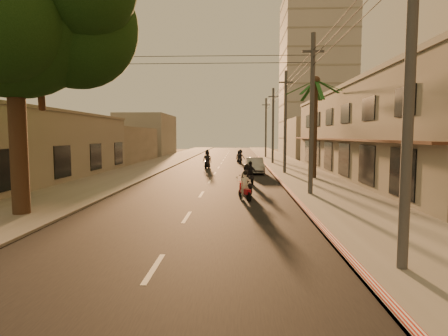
{
  "coord_description": "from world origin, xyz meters",
  "views": [
    {
      "loc": [
        2.16,
        -13.18,
        3.39
      ],
      "look_at": [
        1.35,
        6.9,
        1.64
      ],
      "focal_mm": 30.0,
      "sensor_mm": 36.0,
      "label": 1
    }
  ],
  "objects_px": {
    "broadleaf_tree": "(24,10)",
    "scooter_far_c": "(239,157)",
    "palm_tree": "(316,86)",
    "scooter_red": "(245,187)",
    "scooter_far_a": "(207,160)",
    "scooter_far_b": "(240,157)",
    "scooter_mid_b": "(250,174)",
    "parked_car": "(255,166)",
    "scooter_mid_a": "(247,180)"
  },
  "relations": [
    {
      "from": "scooter_red",
      "to": "scooter_far_a",
      "type": "relative_size",
      "value": 0.8
    },
    {
      "from": "palm_tree",
      "to": "scooter_far_a",
      "type": "height_order",
      "value": "palm_tree"
    },
    {
      "from": "scooter_far_a",
      "to": "scooter_far_b",
      "type": "xyz_separation_m",
      "value": [
        3.47,
        6.48,
        -0.08
      ]
    },
    {
      "from": "palm_tree",
      "to": "scooter_red",
      "type": "bearing_deg",
      "value": -119.55
    },
    {
      "from": "broadleaf_tree",
      "to": "scooter_far_c",
      "type": "height_order",
      "value": "broadleaf_tree"
    },
    {
      "from": "broadleaf_tree",
      "to": "palm_tree",
      "type": "xyz_separation_m",
      "value": [
        14.61,
        13.86,
        -1.33
      ]
    },
    {
      "from": "scooter_far_b",
      "to": "parked_car",
      "type": "height_order",
      "value": "scooter_far_b"
    },
    {
      "from": "palm_tree",
      "to": "scooter_red",
      "type": "height_order",
      "value": "palm_tree"
    },
    {
      "from": "scooter_red",
      "to": "scooter_mid_b",
      "type": "relative_size",
      "value": 0.98
    },
    {
      "from": "palm_tree",
      "to": "parked_car",
      "type": "height_order",
      "value": "palm_tree"
    },
    {
      "from": "scooter_far_a",
      "to": "broadleaf_tree",
      "type": "bearing_deg",
      "value": -96.25
    },
    {
      "from": "scooter_mid_a",
      "to": "parked_car",
      "type": "relative_size",
      "value": 0.41
    },
    {
      "from": "scooter_mid_a",
      "to": "scooter_far_a",
      "type": "distance_m",
      "value": 17.38
    },
    {
      "from": "scooter_far_c",
      "to": "palm_tree",
      "type": "bearing_deg",
      "value": -70.9
    },
    {
      "from": "broadleaf_tree",
      "to": "scooter_far_a",
      "type": "xyz_separation_m",
      "value": [
        5.47,
        23.23,
        -7.6
      ]
    },
    {
      "from": "broadleaf_tree",
      "to": "scooter_red",
      "type": "relative_size",
      "value": 7.63
    },
    {
      "from": "scooter_red",
      "to": "scooter_far_b",
      "type": "bearing_deg",
      "value": 68.81
    },
    {
      "from": "scooter_far_a",
      "to": "parked_car",
      "type": "distance_m",
      "value": 6.88
    },
    {
      "from": "parked_car",
      "to": "scooter_far_c",
      "type": "bearing_deg",
      "value": 94.15
    },
    {
      "from": "scooter_mid_a",
      "to": "scooter_mid_b",
      "type": "xyz_separation_m",
      "value": [
        0.34,
        4.5,
        -0.07
      ]
    },
    {
      "from": "broadleaf_tree",
      "to": "scooter_far_c",
      "type": "distance_m",
      "value": 33.01
    },
    {
      "from": "scooter_mid_a",
      "to": "scooter_far_a",
      "type": "xyz_separation_m",
      "value": [
        -3.74,
        16.98,
        0.07
      ]
    },
    {
      "from": "palm_tree",
      "to": "scooter_far_b",
      "type": "bearing_deg",
      "value": 109.69
    },
    {
      "from": "palm_tree",
      "to": "scooter_far_a",
      "type": "distance_m",
      "value": 14.52
    },
    {
      "from": "broadleaf_tree",
      "to": "scooter_mid_a",
      "type": "distance_m",
      "value": 13.51
    },
    {
      "from": "scooter_red",
      "to": "scooter_far_c",
      "type": "height_order",
      "value": "scooter_red"
    },
    {
      "from": "broadleaf_tree",
      "to": "scooter_far_c",
      "type": "relative_size",
      "value": 7.52
    },
    {
      "from": "scooter_far_c",
      "to": "scooter_far_a",
      "type": "bearing_deg",
      "value": -113.13
    },
    {
      "from": "broadleaf_tree",
      "to": "scooter_far_b",
      "type": "distance_m",
      "value": 31.96
    },
    {
      "from": "scooter_far_b",
      "to": "scooter_far_c",
      "type": "height_order",
      "value": "scooter_far_b"
    },
    {
      "from": "scooter_red",
      "to": "broadleaf_tree",
      "type": "bearing_deg",
      "value": -177.17
    },
    {
      "from": "broadleaf_tree",
      "to": "parked_car",
      "type": "xyz_separation_m",
      "value": [
        10.16,
        18.21,
        -7.77
      ]
    },
    {
      "from": "broadleaf_tree",
      "to": "scooter_mid_b",
      "type": "xyz_separation_m",
      "value": [
        9.55,
        10.75,
        -7.74
      ]
    },
    {
      "from": "scooter_mid_b",
      "to": "parked_car",
      "type": "distance_m",
      "value": 7.49
    },
    {
      "from": "scooter_red",
      "to": "scooter_far_c",
      "type": "distance_m",
      "value": 26.75
    },
    {
      "from": "palm_tree",
      "to": "scooter_far_b",
      "type": "xyz_separation_m",
      "value": [
        -5.67,
        15.85,
        -6.36
      ]
    },
    {
      "from": "scooter_red",
      "to": "scooter_far_a",
      "type": "bearing_deg",
      "value": 79.2
    },
    {
      "from": "scooter_far_c",
      "to": "scooter_far_b",
      "type": "bearing_deg",
      "value": -80.62
    },
    {
      "from": "scooter_mid_b",
      "to": "scooter_far_c",
      "type": "relative_size",
      "value": 1.01
    },
    {
      "from": "broadleaf_tree",
      "to": "scooter_mid_b",
      "type": "distance_m",
      "value": 16.33
    },
    {
      "from": "parked_car",
      "to": "broadleaf_tree",
      "type": "bearing_deg",
      "value": -121.39
    },
    {
      "from": "broadleaf_tree",
      "to": "scooter_far_a",
      "type": "distance_m",
      "value": 25.04
    },
    {
      "from": "broadleaf_tree",
      "to": "scooter_mid_b",
      "type": "height_order",
      "value": "broadleaf_tree"
    },
    {
      "from": "palm_tree",
      "to": "scooter_red",
      "type": "distance_m",
      "value": 12.91
    },
    {
      "from": "broadleaf_tree",
      "to": "scooter_far_b",
      "type": "relative_size",
      "value": 6.88
    },
    {
      "from": "palm_tree",
      "to": "scooter_red",
      "type": "xyz_separation_m",
      "value": [
        -5.52,
        -9.74,
        -6.44
      ]
    },
    {
      "from": "scooter_mid_a",
      "to": "scooter_far_c",
      "type": "distance_m",
      "value": 24.63
    },
    {
      "from": "scooter_far_a",
      "to": "scooter_far_c",
      "type": "height_order",
      "value": "scooter_far_a"
    },
    {
      "from": "scooter_red",
      "to": "scooter_far_c",
      "type": "bearing_deg",
      "value": 69.2
    },
    {
      "from": "scooter_mid_a",
      "to": "scooter_far_c",
      "type": "xyz_separation_m",
      "value": [
        -0.46,
        24.62,
        -0.1
      ]
    }
  ]
}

